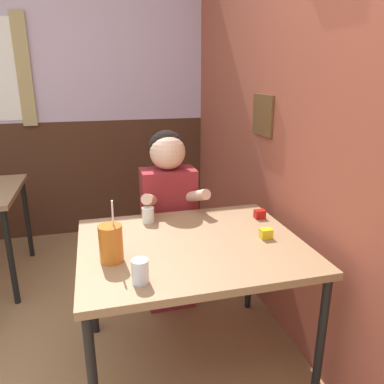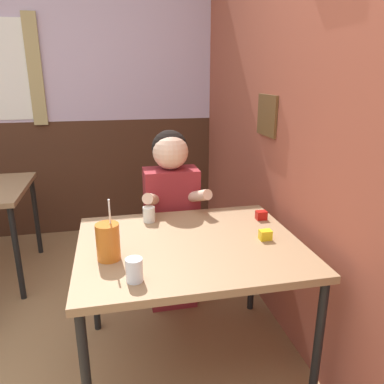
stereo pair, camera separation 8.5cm
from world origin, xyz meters
name	(u,v)px [view 1 (the left image)]	position (x,y,z in m)	size (l,w,h in m)	color
brick_wall_right	(252,100)	(1.48, 1.18, 1.35)	(0.08, 4.36, 2.70)	#9E4C38
back_wall	(42,93)	(-0.02, 2.39, 1.36)	(5.91, 0.09, 2.70)	silver
main_table	(191,253)	(0.83, 0.34, 0.67)	(1.09, 0.89, 0.73)	#93704C
person_seated	(169,216)	(0.83, 0.93, 0.65)	(0.42, 0.42, 1.20)	maroon
cocktail_pitcher	(111,243)	(0.44, 0.25, 0.81)	(0.11, 0.11, 0.29)	#C6661E
glass_near_pitcher	(140,271)	(0.54, 0.04, 0.78)	(0.07, 0.07, 0.10)	silver
glass_center	(148,215)	(0.66, 0.66, 0.77)	(0.07, 0.07, 0.09)	silver
condiment_ketchup	(260,214)	(1.29, 0.55, 0.75)	(0.06, 0.04, 0.05)	#B7140F
condiment_mustard	(266,234)	(1.21, 0.30, 0.75)	(0.06, 0.04, 0.05)	yellow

